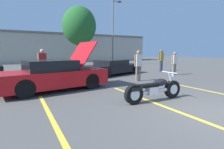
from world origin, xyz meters
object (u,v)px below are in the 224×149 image
Objects in this scene: light_pole at (113,30)px; spectator_midground at (175,61)px; show_car_hood_open at (55,75)px; spectator_near_motorcycle at (43,61)px; tree_background at (79,26)px; parked_car_right_row at (113,67)px; spectator_by_show_car at (138,63)px; motorcycle at (154,89)px; spectator_far_lot at (161,58)px.

light_pole is 11.09m from spectator_midground.
show_car_hood_open reaches higher than spectator_near_motorcycle.
light_pole reaches higher than tree_background.
tree_background is 1.37× the size of parked_car_right_row.
spectator_near_motorcycle is 5.54m from spectator_by_show_car.
motorcycle is 6.92m from parked_car_right_row.
light_pole is at bearing 67.78° from spectator_by_show_car.
spectator_midground is (8.45, -2.15, -0.12)m from spectator_near_motorcycle.
spectator_far_lot reaches higher than parked_car_right_row.
motorcycle is 0.47× the size of parked_car_right_row.
tree_background reaches higher than spectator_far_lot.
spectator_midground is 2.17m from spectator_far_lot.
motorcycle is 1.28× the size of spectator_far_lot.
spectator_far_lot reaches higher than motorcycle.
tree_background is 3.93× the size of spectator_by_show_car.
tree_background is 16.15m from motorcycle.
spectator_by_show_car is 3.88m from spectator_midground.
spectator_near_motorcycle is at bearing 147.27° from spectator_by_show_car.
show_car_hood_open is 0.93× the size of parked_car_right_row.
light_pole is 4.19m from tree_background.
spectator_far_lot is at bearing 32.65° from spectator_by_show_car.
light_pole is 1.16× the size of tree_background.
spectator_by_show_car is 5.35m from spectator_far_lot.
spectator_near_motorcycle is 1.05× the size of spectator_by_show_car.
motorcycle is 4.29m from show_car_hood_open.
spectator_midground is at bearing -50.85° from parked_car_right_row.
spectator_by_show_car reaches higher than parked_car_right_row.
spectator_far_lot is (-0.15, -8.49, -3.22)m from light_pole.
tree_background is 10.48m from spectator_far_lot.
light_pole is 3.38× the size of motorcycle.
light_pole is 15.15m from show_car_hood_open.
parked_car_right_row is 2.72× the size of spectator_far_lot.
show_car_hood_open is 5.65m from parked_car_right_row.
spectator_midground is 0.90× the size of spectator_far_lot.
light_pole reaches higher than show_car_hood_open.
show_car_hood_open is 2.67× the size of spectator_by_show_car.
motorcycle is 7.06m from spectator_near_motorcycle.
light_pole is 4.33× the size of spectator_far_lot.
show_car_hood_open is 8.39m from spectator_midground.
tree_background reaches higher than show_car_hood_open.
spectator_by_show_car reaches higher than motorcycle.
motorcycle is 7.19m from spectator_midground.
show_car_hood_open is at bearing -112.74° from tree_background.
parked_car_right_row is at bearing 148.13° from spectator_midground.
spectator_by_show_car is 0.95× the size of spectator_far_lot.
tree_background is 1.47× the size of show_car_hood_open.
parked_car_right_row is at bearing 73.02° from motorcycle.
light_pole is 16.71m from motorcycle.
spectator_near_motorcycle is (-4.75, -0.14, 0.56)m from parked_car_right_row.
parked_car_right_row is 3.18m from spectator_by_show_car.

